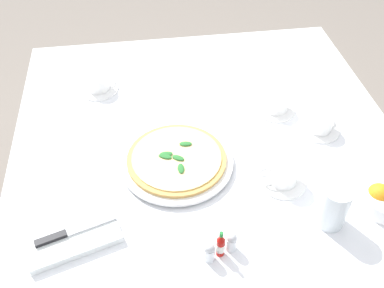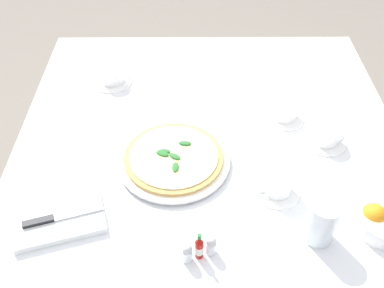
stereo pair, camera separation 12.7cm
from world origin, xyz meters
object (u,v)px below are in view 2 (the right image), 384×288
(dinner_knife, at_px, (59,217))
(citrus_bowl, at_px, (384,219))
(pepper_shaker, at_px, (187,253))
(coffee_cup_near_left, at_px, (326,135))
(pizza_plate, at_px, (174,160))
(hot_sauce_bottle, at_px, (199,247))
(coffee_cup_far_left, at_px, (278,183))
(water_glass_near_right, at_px, (321,224))
(coffee_cup_far_right, at_px, (113,76))
(napkin_folded, at_px, (59,220))
(pizza, at_px, (174,157))
(coffee_cup_back_corner, at_px, (285,111))
(salt_shaker, at_px, (211,246))

(dinner_knife, relative_size, citrus_bowl, 1.28)
(pepper_shaker, bearing_deg, coffee_cup_near_left, 43.94)
(dinner_knife, bearing_deg, pizza_plate, 19.58)
(dinner_knife, relative_size, hot_sauce_bottle, 2.31)
(pizza_plate, bearing_deg, coffee_cup_far_left, -21.17)
(pizza_plate, bearing_deg, dinner_knife, -143.45)
(pizza_plate, relative_size, citrus_bowl, 2.12)
(coffee_cup_far_left, bearing_deg, water_glass_near_right, -61.48)
(hot_sauce_bottle, bearing_deg, coffee_cup_far_right, 112.48)
(citrus_bowl, height_order, pepper_shaker, citrus_bowl)
(hot_sauce_bottle, bearing_deg, napkin_folded, 164.55)
(pizza, bearing_deg, citrus_bowl, -22.87)
(pizza, xyz_separation_m, coffee_cup_back_corner, (0.34, 0.20, 0.00))
(dinner_knife, xyz_separation_m, salt_shaker, (0.37, -0.09, 0.00))
(napkin_folded, xyz_separation_m, citrus_bowl, (0.80, -0.01, 0.02))
(pizza_plate, distance_m, water_glass_near_right, 0.43)
(pizza_plate, xyz_separation_m, coffee_cup_far_left, (0.27, -0.11, 0.02))
(coffee_cup_near_left, distance_m, coffee_cup_back_corner, 0.15)
(hot_sauce_bottle, xyz_separation_m, salt_shaker, (0.03, 0.01, -0.01))
(coffee_cup_near_left, relative_size, coffee_cup_back_corner, 1.00)
(coffee_cup_near_left, distance_m, salt_shaker, 0.52)
(coffee_cup_far_right, bearing_deg, citrus_bowl, -39.37)
(pizza_plate, bearing_deg, coffee_cup_back_corner, 29.68)
(coffee_cup_far_left, distance_m, coffee_cup_near_left, 0.26)
(dinner_knife, bearing_deg, salt_shaker, -30.08)
(salt_shaker, relative_size, pepper_shaker, 1.00)
(citrus_bowl, xyz_separation_m, salt_shaker, (-0.43, -0.07, -0.00))
(water_glass_near_right, distance_m, citrus_bowl, 0.17)
(coffee_cup_far_left, relative_size, coffee_cup_near_left, 1.02)
(coffee_cup_far_left, distance_m, salt_shaker, 0.26)
(water_glass_near_right, relative_size, salt_shaker, 2.11)
(coffee_cup_far_right, height_order, hot_sauce_bottle, hot_sauce_bottle)
(dinner_knife, bearing_deg, pizza, 19.60)
(coffee_cup_back_corner, height_order, hot_sauce_bottle, hot_sauce_bottle)
(pizza, bearing_deg, dinner_knife, -143.43)
(salt_shaker, xyz_separation_m, pepper_shaker, (-0.06, -0.02, 0.00))
(coffee_cup_near_left, xyz_separation_m, dinner_knife, (-0.72, -0.29, -0.00))
(dinner_knife, height_order, pepper_shaker, pepper_shaker)
(coffee_cup_far_right, bearing_deg, pizza, -60.50)
(coffee_cup_far_right, relative_size, water_glass_near_right, 1.09)
(pizza_plate, height_order, coffee_cup_back_corner, coffee_cup_back_corner)
(citrus_bowl, distance_m, hot_sauce_bottle, 0.46)
(coffee_cup_near_left, xyz_separation_m, coffee_cup_far_right, (-0.67, 0.30, -0.00))
(coffee_cup_back_corner, xyz_separation_m, salt_shaker, (-0.25, -0.49, -0.00))
(pizza, xyz_separation_m, coffee_cup_far_left, (0.28, -0.11, 0.01))
(coffee_cup_near_left, bearing_deg, hot_sauce_bottle, -134.76)
(hot_sauce_bottle, bearing_deg, dinner_knife, 164.30)
(coffee_cup_near_left, bearing_deg, salt_shaker, -133.34)
(pizza, xyz_separation_m, napkin_folded, (-0.28, -0.21, -0.01))
(water_glass_near_right, bearing_deg, coffee_cup_near_left, 74.07)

